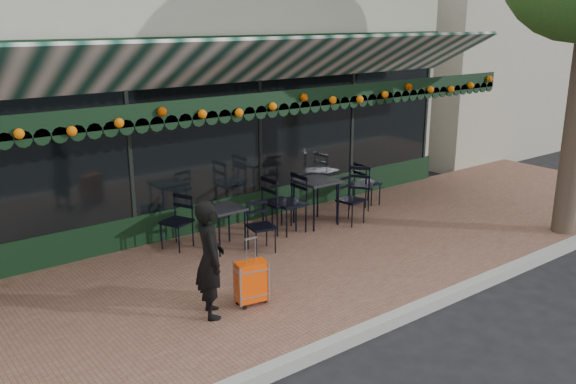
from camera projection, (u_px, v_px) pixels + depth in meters
ground at (357, 336)px, 7.22m from camera, size 80.00×80.00×0.00m
sidewalk at (260, 275)px, 8.72m from camera, size 18.00×4.00×0.15m
curb at (362, 333)px, 7.14m from camera, size 18.00×0.16×0.15m
restaurant_building at (96, 86)px, 12.55m from camera, size 12.00×9.60×4.50m
neighbor_building_right at (475, 55)px, 20.27m from camera, size 12.00×8.00×4.80m
woman at (210, 259)px, 7.22m from camera, size 0.51×0.61×1.45m
suitcase at (251, 282)px, 7.62m from camera, size 0.42×0.28×0.88m
cafe_table_a at (316, 184)px, 10.46m from camera, size 0.65×0.65×0.80m
cafe_table_b at (224, 212)px, 9.34m from camera, size 0.55×0.55×0.68m
chair_a_left at (289, 204)px, 10.14m from camera, size 0.50×0.50×0.98m
chair_a_right at (367, 183)px, 11.67m from camera, size 0.46×0.46×0.84m
chair_a_front at (351, 201)px, 10.59m from camera, size 0.47×0.47×0.82m
chair_a_extra at (361, 186)px, 11.44m from camera, size 0.61×0.61×0.87m
chair_b_left at (177, 222)px, 9.46m from camera, size 0.55×0.55×0.84m
chair_b_right at (279, 203)px, 10.19m from camera, size 0.49×0.49×0.97m
chair_b_front at (261, 227)px, 9.32m from camera, size 0.46×0.46×0.78m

